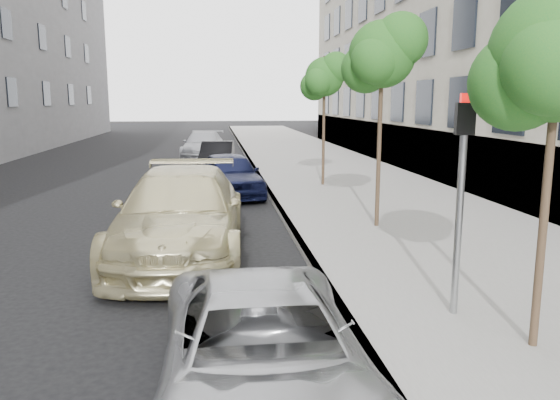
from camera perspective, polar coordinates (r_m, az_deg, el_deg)
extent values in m
cube|color=gray|center=(28.89, 2.93, 4.38)|extent=(6.40, 72.00, 0.14)
cube|color=#9E9B93|center=(28.52, -3.29, 4.30)|extent=(0.15, 72.00, 0.14)
cylinder|color=#38281C|center=(7.00, 26.17, 2.21)|extent=(0.10, 0.10, 4.14)
sphere|color=#196420|center=(6.97, 27.09, 13.44)|extent=(1.51, 1.51, 1.51)
sphere|color=#196420|center=(7.01, 23.66, 11.21)|extent=(1.14, 1.14, 1.14)
cylinder|color=#38281C|center=(12.90, 10.38, 7.50)|extent=(0.10, 0.10, 4.66)
sphere|color=#196420|center=(12.93, 10.62, 14.74)|extent=(1.51, 1.51, 1.51)
sphere|color=#196420|center=(12.87, 12.49, 16.03)|extent=(1.21, 1.21, 1.21)
sphere|color=#196420|center=(13.06, 8.95, 13.42)|extent=(1.14, 1.14, 1.14)
cylinder|color=#38281C|center=(19.20, 4.59, 8.18)|extent=(0.10, 0.10, 4.43)
sphere|color=#196420|center=(19.21, 4.66, 12.70)|extent=(1.34, 1.34, 1.34)
sphere|color=#196420|center=(19.10, 5.85, 13.59)|extent=(1.07, 1.07, 1.07)
sphere|color=#196420|center=(19.39, 3.61, 11.80)|extent=(1.00, 1.00, 1.00)
cylinder|color=#939699|center=(7.83, 18.15, -2.63)|extent=(0.10, 0.10, 2.49)
cube|color=black|center=(7.65, 18.77, 8.04)|extent=(0.27, 0.23, 0.42)
cube|color=red|center=(7.65, 18.89, 10.06)|extent=(0.16, 0.13, 0.12)
imported|color=#ACADB1|center=(5.62, -1.80, -15.64)|extent=(2.08, 4.43, 1.23)
imported|color=beige|center=(11.04, -10.31, -1.39)|extent=(2.70, 6.03, 1.72)
imported|color=black|center=(17.81, -5.21, 2.69)|extent=(2.33, 4.38, 1.42)
imported|color=black|center=(24.23, -6.57, 4.54)|extent=(1.68, 4.02, 1.29)
imported|color=#9E9FA5|center=(29.28, -7.97, 5.67)|extent=(2.49, 5.19, 1.46)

